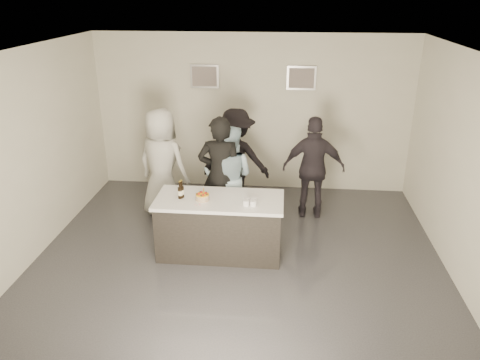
% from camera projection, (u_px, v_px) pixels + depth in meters
% --- Properties ---
extents(floor, '(6.00, 6.00, 0.00)m').
position_uv_depth(floor, '(237.00, 266.00, 6.76)').
color(floor, '#3D3D42').
rests_on(floor, ground).
extents(ceiling, '(6.00, 6.00, 0.00)m').
position_uv_depth(ceiling, '(236.00, 54.00, 5.62)').
color(ceiling, white).
extents(wall_back, '(6.00, 0.04, 3.00)m').
position_uv_depth(wall_back, '(252.00, 114.00, 8.95)').
color(wall_back, silver).
rests_on(wall_back, ground).
extents(wall_front, '(6.00, 0.04, 3.00)m').
position_uv_depth(wall_front, '(195.00, 317.00, 3.43)').
color(wall_front, silver).
rests_on(wall_front, ground).
extents(wall_left, '(0.04, 6.00, 3.00)m').
position_uv_depth(wall_left, '(21.00, 163.00, 6.45)').
color(wall_left, silver).
rests_on(wall_left, ground).
extents(wall_right, '(0.04, 6.00, 3.00)m').
position_uv_depth(wall_right, '(471.00, 178.00, 5.93)').
color(wall_right, silver).
rests_on(wall_right, ground).
extents(picture_left, '(0.54, 0.04, 0.44)m').
position_uv_depth(picture_left, '(205.00, 76.00, 8.74)').
color(picture_left, '#B2B2B7').
rests_on(picture_left, wall_back).
extents(picture_right, '(0.54, 0.04, 0.44)m').
position_uv_depth(picture_right, '(301.00, 78.00, 8.58)').
color(picture_right, '#B2B2B7').
rests_on(picture_right, wall_back).
extents(bar_counter, '(1.86, 0.86, 0.90)m').
position_uv_depth(bar_counter, '(220.00, 226.00, 6.96)').
color(bar_counter, white).
rests_on(bar_counter, ground).
extents(cake, '(0.19, 0.19, 0.08)m').
position_uv_depth(cake, '(202.00, 198.00, 6.72)').
color(cake, yellow).
rests_on(cake, bar_counter).
extents(beer_bottle_a, '(0.07, 0.07, 0.26)m').
position_uv_depth(beer_bottle_a, '(182.00, 189.00, 6.78)').
color(beer_bottle_a, black).
rests_on(beer_bottle_a, bar_counter).
extents(beer_bottle_b, '(0.07, 0.07, 0.26)m').
position_uv_depth(beer_bottle_b, '(180.00, 190.00, 6.75)').
color(beer_bottle_b, black).
rests_on(beer_bottle_b, bar_counter).
extents(tumbler_cluster, '(0.19, 0.19, 0.08)m').
position_uv_depth(tumbler_cluster, '(250.00, 202.00, 6.60)').
color(tumbler_cluster, gold).
rests_on(tumbler_cluster, bar_counter).
extents(candles, '(0.24, 0.08, 0.01)m').
position_uv_depth(candles, '(193.00, 205.00, 6.57)').
color(candles, pink).
rests_on(candles, bar_counter).
extents(person_main_black, '(0.72, 0.48, 1.94)m').
position_uv_depth(person_main_black, '(220.00, 176.00, 7.43)').
color(person_main_black, black).
rests_on(person_main_black, ground).
extents(person_main_blue, '(0.95, 0.79, 1.75)m').
position_uv_depth(person_main_blue, '(228.00, 177.00, 7.61)').
color(person_main_blue, '#A7C8DA').
rests_on(person_main_blue, ground).
extents(person_guest_left, '(1.09, 0.90, 1.92)m').
position_uv_depth(person_guest_left, '(162.00, 164.00, 7.96)').
color(person_guest_left, silver).
rests_on(person_guest_left, ground).
extents(person_guest_right, '(1.06, 0.46, 1.79)m').
position_uv_depth(person_guest_right, '(314.00, 168.00, 7.95)').
color(person_guest_right, '#2D282F').
rests_on(person_guest_right, ground).
extents(person_guest_back, '(1.21, 0.73, 1.83)m').
position_uv_depth(person_guest_back, '(236.00, 159.00, 8.29)').
color(person_guest_back, black).
rests_on(person_guest_back, ground).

